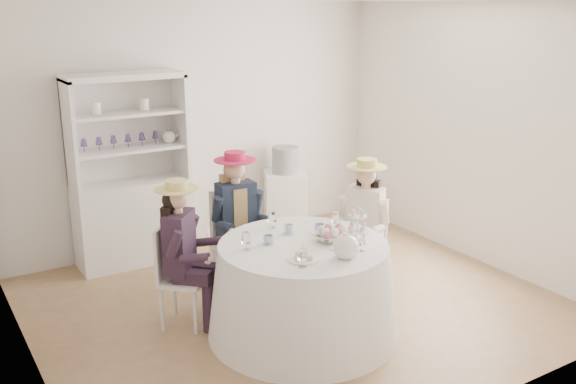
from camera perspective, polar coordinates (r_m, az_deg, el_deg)
ground at (r=6.04m, az=0.51°, el=-9.83°), size 4.50×4.50×0.00m
ceiling at (r=5.41m, az=0.58°, el=16.73°), size 4.50×4.50×0.00m
wall_back at (r=7.30m, az=-7.93°, el=5.87°), size 4.50×0.00×4.50m
wall_front at (r=4.09m, az=15.72°, el=-3.07°), size 4.50×0.00×4.50m
wall_left at (r=4.80m, az=-22.77°, el=-0.88°), size 0.00×4.50×4.50m
wall_right at (r=7.01m, az=16.33°, el=4.92°), size 0.00×4.50×4.50m
tea_table at (r=5.37m, az=1.34°, el=-8.63°), size 1.59×1.59×0.80m
hutch at (r=6.93m, az=-13.73°, el=-0.45°), size 1.32×0.79×2.01m
side_table at (r=7.69m, az=-0.25°, el=-0.94°), size 0.63×0.63×0.74m
hatbox at (r=7.55m, az=-0.26°, el=2.87°), size 0.41×0.41×0.31m
guest_left at (r=5.45m, az=-9.40°, el=-4.71°), size 0.55×0.54×1.29m
guest_mid at (r=6.02m, az=-4.55°, el=-1.98°), size 0.50×0.52×1.37m
guest_right at (r=6.06m, az=6.78°, el=-2.33°), size 0.56×0.52×1.30m
spare_chair at (r=6.32m, az=-5.30°, el=-3.49°), size 0.51×0.51×0.98m
teacup_a at (r=5.20m, az=-1.74°, el=-4.31°), size 0.10×0.10×0.07m
teacup_b at (r=5.42m, az=0.06°, el=-3.36°), size 0.09×0.09×0.07m
teacup_c at (r=5.44m, az=2.84°, el=-3.33°), size 0.12×0.12×0.07m
flower_bowl at (r=5.27m, az=3.57°, el=-4.10°), size 0.24×0.24×0.06m
flower_arrangement at (r=5.23m, az=3.88°, el=-3.52°), size 0.20×0.19×0.07m
table_teapot at (r=4.93m, az=5.15°, el=-4.87°), size 0.28×0.20×0.21m
sandwich_plate at (r=4.90m, az=1.40°, el=-5.85°), size 0.26×0.26×0.06m
cupcake_stand at (r=5.49m, az=6.19°, el=-2.82°), size 0.21×0.21×0.20m
stemware_set at (r=5.19m, az=1.38°, el=-3.86°), size 0.98×0.94×0.15m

